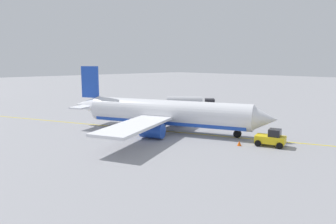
{
  "coord_description": "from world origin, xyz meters",
  "views": [
    {
      "loc": [
        34.9,
        -32.25,
        10.52
      ],
      "look_at": [
        0.0,
        0.0,
        3.0
      ],
      "focal_mm": 33.98,
      "sensor_mm": 36.0,
      "label": 1
    }
  ],
  "objects_px": {
    "refueling_worker": "(203,111)",
    "pushback_tug": "(271,138)",
    "safety_cone_nose": "(239,143)",
    "airplane": "(165,114)",
    "fuel_tanker": "(189,103)"
  },
  "relations": [
    {
      "from": "airplane",
      "to": "refueling_worker",
      "type": "height_order",
      "value": "airplane"
    },
    {
      "from": "airplane",
      "to": "pushback_tug",
      "type": "bearing_deg",
      "value": 14.36
    },
    {
      "from": "refueling_worker",
      "to": "pushback_tug",
      "type": "bearing_deg",
      "value": -27.73
    },
    {
      "from": "airplane",
      "to": "fuel_tanker",
      "type": "distance_m",
      "value": 21.14
    },
    {
      "from": "refueling_worker",
      "to": "safety_cone_nose",
      "type": "xyz_separation_m",
      "value": [
        18.36,
        -13.97,
        -0.52
      ]
    },
    {
      "from": "airplane",
      "to": "safety_cone_nose",
      "type": "height_order",
      "value": "airplane"
    },
    {
      "from": "pushback_tug",
      "to": "fuel_tanker",
      "type": "bearing_deg",
      "value": 153.33
    },
    {
      "from": "airplane",
      "to": "refueling_worker",
      "type": "xyz_separation_m",
      "value": [
        -5.6,
        15.09,
        -1.9
      ]
    },
    {
      "from": "pushback_tug",
      "to": "refueling_worker",
      "type": "bearing_deg",
      "value": 152.27
    },
    {
      "from": "pushback_tug",
      "to": "safety_cone_nose",
      "type": "relative_size",
      "value": 6.62
    },
    {
      "from": "fuel_tanker",
      "to": "pushback_tug",
      "type": "xyz_separation_m",
      "value": [
        27.17,
        -13.65,
        -0.72
      ]
    },
    {
      "from": "airplane",
      "to": "pushback_tug",
      "type": "xyz_separation_m",
      "value": [
        15.54,
        3.98,
        -1.72
      ]
    },
    {
      "from": "airplane",
      "to": "safety_cone_nose",
      "type": "xyz_separation_m",
      "value": [
        12.76,
        1.12,
        -2.42
      ]
    },
    {
      "from": "airplane",
      "to": "refueling_worker",
      "type": "distance_m",
      "value": 16.21
    },
    {
      "from": "fuel_tanker",
      "to": "refueling_worker",
      "type": "distance_m",
      "value": 6.6
    }
  ]
}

